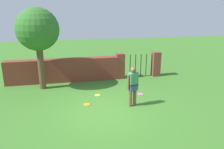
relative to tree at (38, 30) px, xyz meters
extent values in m
plane|color=#3D7528|center=(2.54, -3.14, -2.83)|extent=(40.00, 40.00, 0.00)
cube|color=brown|center=(1.04, 0.87, -2.20)|extent=(5.94, 0.50, 1.24)
cylinder|color=brown|center=(0.00, 0.00, -1.66)|extent=(0.30, 0.30, 2.33)
sphere|color=#337028|center=(0.00, 0.00, 0.05)|extent=(1.96, 1.96, 1.96)
cylinder|color=brown|center=(3.63, -2.84, -2.40)|extent=(0.14, 0.14, 0.85)
cylinder|color=brown|center=(3.84, -2.76, -2.40)|extent=(0.14, 0.14, 0.85)
cube|color=#3F4C72|center=(3.73, -2.80, -2.03)|extent=(0.42, 0.34, 0.28)
cube|color=#3F8C59|center=(3.73, -2.80, -1.70)|extent=(0.42, 0.34, 0.55)
sphere|color=brown|center=(3.73, -2.80, -1.32)|extent=(0.22, 0.22, 0.22)
cylinder|color=brown|center=(3.52, -2.88, -1.78)|extent=(0.09, 0.09, 0.58)
cylinder|color=brown|center=(3.94, -2.72, -1.78)|extent=(0.09, 0.09, 0.58)
cube|color=brown|center=(4.11, 0.87, -2.13)|extent=(0.44, 0.44, 1.40)
cube|color=brown|center=(6.24, 0.87, -2.13)|extent=(0.44, 0.44, 1.40)
cylinder|color=black|center=(4.38, 0.87, -2.18)|extent=(0.04, 0.04, 1.30)
cylinder|color=black|center=(4.70, 0.87, -2.18)|extent=(0.04, 0.04, 1.30)
cylinder|color=black|center=(5.01, 0.87, -2.18)|extent=(0.04, 0.04, 1.30)
cylinder|color=black|center=(5.33, 0.87, -2.18)|extent=(0.04, 0.04, 1.30)
cylinder|color=black|center=(5.65, 0.87, -2.18)|extent=(0.04, 0.04, 1.30)
cylinder|color=black|center=(5.97, 0.87, -2.18)|extent=(0.04, 0.04, 1.30)
cylinder|color=orange|center=(1.92, -2.36, -2.82)|extent=(0.27, 0.27, 0.02)
cylinder|color=yellow|center=(2.50, -1.44, -2.82)|extent=(0.27, 0.27, 0.02)
cylinder|color=pink|center=(4.45, -1.71, -2.82)|extent=(0.27, 0.27, 0.02)
camera|label=1|loc=(1.25, -10.66, 1.01)|focal=35.29mm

